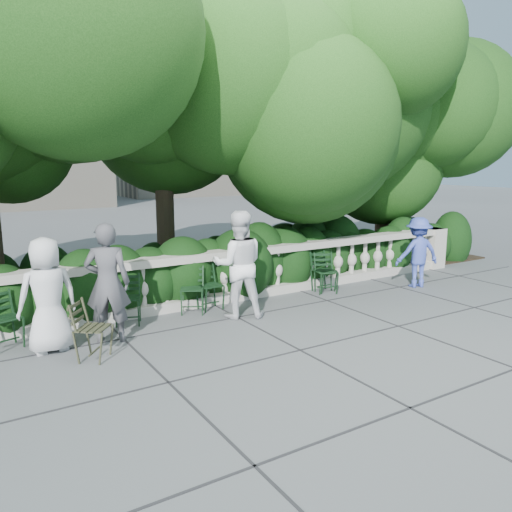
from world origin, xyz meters
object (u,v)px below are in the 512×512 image
chair_b (12,351)px  person_businessman (47,295)px  chair_c (192,316)px  chair_e (328,293)px  chair_f (328,295)px  person_woman_grey (108,283)px  chair_d (214,311)px  chair_a (128,327)px  chair_weathered (105,360)px  person_older_blue (418,252)px  person_casual_man (239,264)px

chair_b → person_businessman: bearing=-50.3°
chair_c → person_businessman: size_ratio=0.51×
chair_e → chair_b: bearing=178.7°
chair_e → chair_f: 0.15m
person_woman_grey → chair_d: bearing=-141.4°
chair_d → chair_a: bearing=179.4°
chair_b → chair_weathered: bearing=-61.6°
chair_weathered → person_woman_grey: bearing=16.7°
chair_b → chair_d: size_ratio=1.00×
chair_a → chair_b: size_ratio=1.00×
chair_d → person_older_blue: 4.63m
person_woman_grey → person_casual_man: person_casual_man is taller
chair_weathered → person_older_blue: 6.87m
chair_e → chair_weathered: (-4.86, -1.13, 0.00)m
chair_b → chair_d: bearing=-13.7°
person_businessman → person_casual_man: size_ratio=0.89×
chair_c → chair_weathered: size_ratio=1.00×
chair_e → person_businessman: person_businessman is taller
chair_c → person_casual_man: (0.68, -0.46, 0.92)m
chair_d → person_businessman: size_ratio=0.51×
chair_d → chair_weathered: same height
chair_a → chair_e: same height
chair_b → chair_e: size_ratio=1.00×
chair_c → chair_e: same height
chair_b → chair_weathered: same height
chair_a → chair_c: bearing=23.2°
chair_e → person_older_blue: 2.16m
chair_e → person_casual_man: size_ratio=0.46×
chair_d → person_woman_grey: 2.26m
person_woman_grey → person_older_blue: size_ratio=1.20×
chair_b → person_woman_grey: 1.63m
chair_f → person_woman_grey: (-4.49, -0.32, 0.90)m
chair_weathered → chair_a: bearing=7.9°
chair_c → person_casual_man: size_ratio=0.46×
chair_b → chair_weathered: (1.04, -1.04, 0.00)m
person_woman_grey → person_casual_man: (2.24, 0.03, 0.03)m
chair_d → chair_f: same height
chair_a → person_businessman: (-1.25, -0.46, 0.82)m
chair_c → chair_weathered: bearing=-118.6°
chair_b → person_casual_man: (3.55, -0.32, 0.92)m
chair_a → chair_f: (4.08, -0.17, 0.00)m
chair_a → chair_e: bearing=22.1°
chair_weathered → person_businessman: size_ratio=0.51×
person_casual_man → chair_b: bearing=19.3°
chair_d → chair_weathered: (-2.28, -1.21, 0.00)m
chair_c → person_businessman: person_businessman is taller
chair_a → chair_weathered: bearing=-97.5°
chair_c → person_older_blue: person_older_blue is taller
chair_e → chair_c: bearing=176.8°
person_woman_grey → person_older_blue: person_woman_grey is taller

